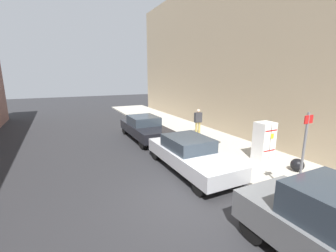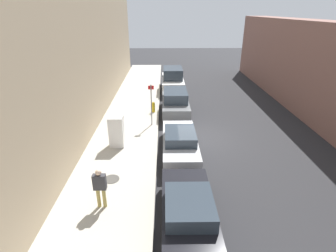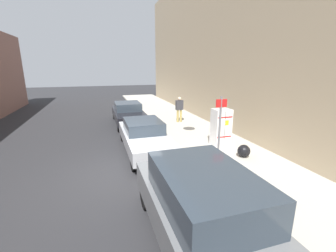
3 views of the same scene
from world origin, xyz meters
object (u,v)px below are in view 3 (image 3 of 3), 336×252
object	(u,v)px
trash_bag	(244,151)
parked_suv_gray	(204,210)
discarded_refrigerator	(221,128)
pedestrian_walking_far	(179,108)
fire_hydrant	(268,212)
parked_sedan_silver	(144,136)
street_sign_post	(219,135)
parked_sedan_dark	(128,113)

from	to	relation	value
trash_bag	parked_suv_gray	distance (m)	5.23
discarded_refrigerator	trash_bag	bearing A→B (deg)	97.94
pedestrian_walking_far	parked_suv_gray	world-z (taller)	pedestrian_walking_far
fire_hydrant	trash_bag	xyz separation A→B (m)	(-2.03, -3.72, -0.15)
discarded_refrigerator	parked_suv_gray	distance (m)	6.25
trash_bag	parked_sedan_silver	bearing A→B (deg)	-31.17
street_sign_post	parked_sedan_dark	size ratio (longest dim) A/B	0.58
pedestrian_walking_far	parked_suv_gray	size ratio (longest dim) A/B	0.35
trash_bag	fire_hydrant	bearing A→B (deg)	61.36
fire_hydrant	trash_bag	size ratio (longest dim) A/B	1.53
parked_sedan_silver	parked_suv_gray	size ratio (longest dim) A/B	1.00
street_sign_post	pedestrian_walking_far	size ratio (longest dim) A/B	1.62
trash_bag	parked_sedan_silver	world-z (taller)	parked_sedan_silver
parked_suv_gray	street_sign_post	bearing A→B (deg)	-125.08
fire_hydrant	parked_suv_gray	distance (m)	1.65
fire_hydrant	parked_sedan_dark	size ratio (longest dim) A/B	0.17
parked_sedan_dark	pedestrian_walking_far	bearing A→B (deg)	162.35
parked_sedan_dark	discarded_refrigerator	bearing A→B (deg)	119.88
street_sign_post	trash_bag	bearing A→B (deg)	-145.23
discarded_refrigerator	fire_hydrant	bearing A→B (deg)	70.82
pedestrian_walking_far	parked_suv_gray	xyz separation A→B (m)	(3.22, 10.17, -0.18)
fire_hydrant	trash_bag	bearing A→B (deg)	-118.64
trash_bag	pedestrian_walking_far	world-z (taller)	pedestrian_walking_far
street_sign_post	parked_sedan_dark	distance (m)	9.06
fire_hydrant	parked_suv_gray	size ratio (longest dim) A/B	0.16
discarded_refrigerator	fire_hydrant	distance (m)	5.56
parked_sedan_dark	parked_sedan_silver	distance (m)	5.27
discarded_refrigerator	parked_sedan_dark	distance (m)	6.88
trash_bag	parked_sedan_dark	bearing A→B (deg)	-64.05
fire_hydrant	parked_sedan_dark	world-z (taller)	parked_sedan_dark
pedestrian_walking_far	parked_sedan_silver	distance (m)	5.34
trash_bag	pedestrian_walking_far	xyz separation A→B (m)	(0.42, -6.45, 0.71)
discarded_refrigerator	parked_sedan_dark	bearing A→B (deg)	-60.12
discarded_refrigerator	street_sign_post	bearing A→B (deg)	58.32
discarded_refrigerator	pedestrian_walking_far	xyz separation A→B (m)	(0.21, -4.94, 0.10)
trash_bag	parked_suv_gray	xyz separation A→B (m)	(3.64, 3.72, 0.53)
street_sign_post	discarded_refrigerator	bearing A→B (deg)	-121.68
parked_suv_gray	pedestrian_walking_far	bearing A→B (deg)	-107.57
street_sign_post	pedestrian_walking_far	xyz separation A→B (m)	(-1.58, -7.84, -0.55)
fire_hydrant	parked_sedan_silver	xyz separation A→B (m)	(1.61, -5.92, 0.19)
discarded_refrigerator	street_sign_post	distance (m)	3.47
street_sign_post	parked_sedan_silver	bearing A→B (deg)	-65.52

